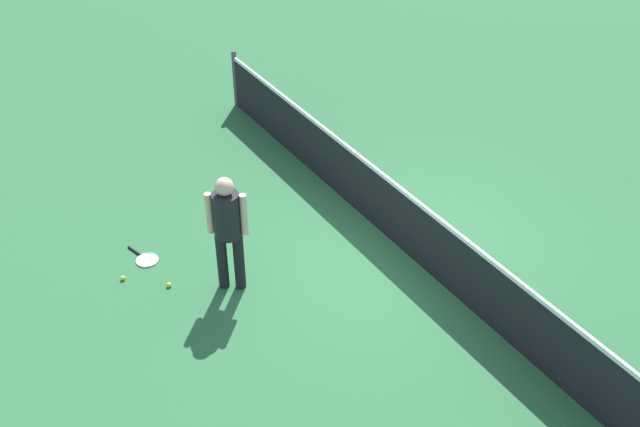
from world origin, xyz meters
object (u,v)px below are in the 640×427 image
(tennis_racket_near_player, at_px, (146,259))
(tennis_ball_by_net, at_px, (169,285))
(tennis_ball_near_player, at_px, (123,278))
(player_near_side, at_px, (228,225))

(tennis_racket_near_player, relative_size, tennis_ball_by_net, 9.20)
(tennis_ball_near_player, bearing_deg, tennis_ball_by_net, 45.63)
(player_near_side, xyz_separation_m, tennis_racket_near_player, (-1.12, -0.76, -1.00))
(tennis_racket_near_player, distance_m, tennis_ball_near_player, 0.48)
(player_near_side, relative_size, tennis_racket_near_player, 2.80)
(tennis_racket_near_player, distance_m, tennis_ball_by_net, 0.69)
(player_near_side, height_order, tennis_ball_by_net, player_near_side)
(tennis_racket_near_player, relative_size, tennis_ball_near_player, 9.20)
(player_near_side, bearing_deg, tennis_racket_near_player, -145.71)
(tennis_ball_near_player, relative_size, tennis_ball_by_net, 1.00)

